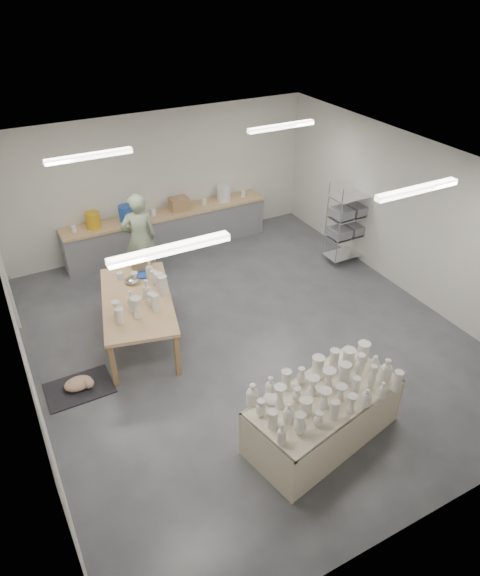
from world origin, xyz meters
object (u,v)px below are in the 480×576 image
work_table (140,295)px  red_stool (139,264)px  drying_table (323,413)px  potter (140,240)px

work_table → red_stool: work_table is taller
red_stool → drying_table: bearing=-81.1°
drying_table → work_table: (-1.42, 3.29, 0.42)m
drying_table → work_table: size_ratio=0.94×
work_table → red_stool: bearing=87.1°
potter → red_stool: 0.75m
potter → red_stool: potter is taller
red_stool → potter: bearing=-90.0°
drying_table → work_table: bearing=101.2°
drying_table → red_stool: size_ratio=6.67×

